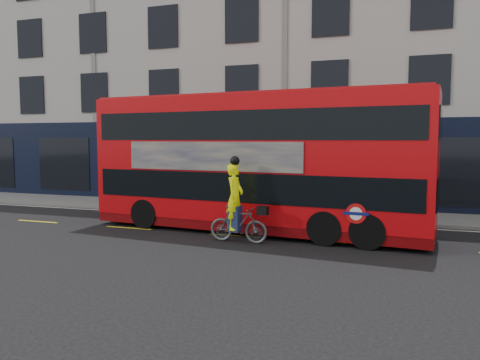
% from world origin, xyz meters
% --- Properties ---
extents(ground, '(120.00, 120.00, 0.00)m').
position_xyz_m(ground, '(0.00, 0.00, 0.00)').
color(ground, black).
rests_on(ground, ground).
extents(pavement, '(60.00, 3.00, 0.12)m').
position_xyz_m(pavement, '(0.00, 6.50, 0.06)').
color(pavement, slate).
rests_on(pavement, ground).
extents(kerb, '(60.00, 0.12, 0.13)m').
position_xyz_m(kerb, '(0.00, 5.00, 0.07)').
color(kerb, slate).
rests_on(kerb, ground).
extents(building_terrace, '(50.00, 10.07, 15.00)m').
position_xyz_m(building_terrace, '(0.00, 12.94, 7.49)').
color(building_terrace, '#A7A69E').
rests_on(building_terrace, ground).
extents(road_edge_line, '(58.00, 0.10, 0.01)m').
position_xyz_m(road_edge_line, '(0.00, 4.70, 0.00)').
color(road_edge_line, silver).
rests_on(road_edge_line, ground).
extents(lane_dashes, '(58.00, 0.12, 0.01)m').
position_xyz_m(lane_dashes, '(0.00, 1.50, 0.00)').
color(lane_dashes, gold).
rests_on(lane_dashes, ground).
extents(bus, '(11.59, 3.68, 4.60)m').
position_xyz_m(bus, '(0.42, 2.44, 2.36)').
color(bus, red).
rests_on(bus, ground).
extents(cyclist, '(1.86, 0.75, 2.62)m').
position_xyz_m(cyclist, '(0.36, 0.57, 0.90)').
color(cyclist, '#4A4D50').
rests_on(cyclist, ground).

